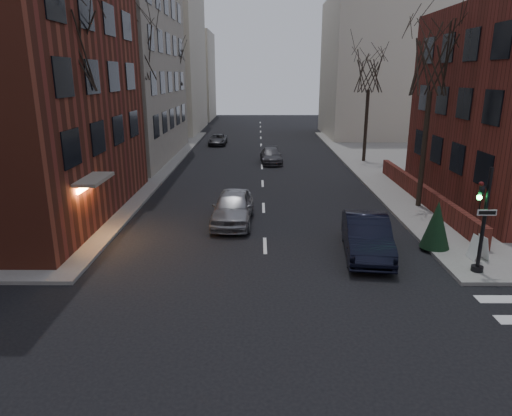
{
  "coord_description": "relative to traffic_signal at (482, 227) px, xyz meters",
  "views": [
    {
      "loc": [
        -0.31,
        -6.96,
        7.31
      ],
      "look_at": [
        -0.39,
        11.14,
        2.0
      ],
      "focal_mm": 32.0,
      "sensor_mm": 36.0,
      "label": 1
    }
  ],
  "objects": [
    {
      "name": "tree_left_c",
      "position": [
        -16.74,
        31.01,
        6.12
      ],
      "size": [
        3.96,
        3.96,
        9.72
      ],
      "color": "#2D231C",
      "rests_on": "sidewalk_far_left"
    },
    {
      "name": "sandwich_board",
      "position": [
        0.62,
        1.17,
        -1.26
      ],
      "size": [
        0.51,
        0.67,
        1.0
      ],
      "primitive_type": "cube",
      "rotation": [
        0.0,
        0.0,
        0.11
      ],
      "color": "silver",
      "rests_on": "sidewalk_far_right"
    },
    {
      "name": "streetlamp_far",
      "position": [
        -16.14,
        33.01,
        2.33
      ],
      "size": [
        0.36,
        0.36,
        6.28
      ],
      "color": "black",
      "rests_on": "sidewalk_far_left"
    },
    {
      "name": "car_lane_silver",
      "position": [
        -9.53,
        6.28,
        -1.07
      ],
      "size": [
        2.19,
        5.0,
        1.68
      ],
      "primitive_type": "imported",
      "rotation": [
        0.0,
        0.0,
        -0.04
      ],
      "color": "gray",
      "rests_on": "ground"
    },
    {
      "name": "building_distant_lb",
      "position": [
        -20.94,
        63.01,
        5.09
      ],
      "size": [
        10.0,
        12.0,
        14.0
      ],
      "primitive_type": "cube",
      "color": "beige",
      "rests_on": "ground"
    },
    {
      "name": "traffic_signal",
      "position": [
        0.0,
        0.0,
        0.0
      ],
      "size": [
        0.76,
        0.44,
        4.0
      ],
      "color": "black",
      "rests_on": "sidewalk_far_right"
    },
    {
      "name": "car_lane_far",
      "position": [
        -12.61,
        33.22,
        -1.35
      ],
      "size": [
        1.89,
        4.03,
        1.12
      ],
      "primitive_type": "imported",
      "rotation": [
        0.0,
        0.0,
        -0.01
      ],
      "color": "#38383D",
      "rests_on": "ground"
    },
    {
      "name": "low_wall_right",
      "position": [
        1.36,
        10.01,
        -1.26
      ],
      "size": [
        0.35,
        16.0,
        1.0
      ],
      "primitive_type": "cube",
      "color": "#5E211B",
      "rests_on": "sidewalk_far_right"
    },
    {
      "name": "building_distant_la",
      "position": [
        -22.94,
        46.01,
        7.09
      ],
      "size": [
        14.0,
        16.0,
        18.0
      ],
      "primitive_type": "cube",
      "color": "beige",
      "rests_on": "ground"
    },
    {
      "name": "streetlamp_near",
      "position": [
        -16.14,
        13.01,
        2.33
      ],
      "size": [
        0.36,
        0.36,
        6.28
      ],
      "color": "black",
      "rests_on": "sidewalk_far_left"
    },
    {
      "name": "tree_left_a",
      "position": [
        -16.74,
        5.01,
        6.56
      ],
      "size": [
        4.18,
        4.18,
        10.26
      ],
      "color": "#2D231C",
      "rests_on": "sidewalk_far_left"
    },
    {
      "name": "tree_left_b",
      "position": [
        -16.74,
        17.01,
        7.0
      ],
      "size": [
        4.4,
        4.4,
        10.8
      ],
      "color": "#2D231C",
      "rests_on": "sidewalk_far_left"
    },
    {
      "name": "parked_sedan",
      "position": [
        -3.7,
        2.01,
        -1.07
      ],
      "size": [
        2.3,
        5.22,
        1.67
      ],
      "primitive_type": "imported",
      "rotation": [
        0.0,
        0.0,
        -0.11
      ],
      "color": "black",
      "rests_on": "ground"
    },
    {
      "name": "tree_right_b",
      "position": [
        0.86,
        23.01,
        5.68
      ],
      "size": [
        3.74,
        3.74,
        9.18
      ],
      "color": "#2D231C",
      "rests_on": "sidewalk_far_right"
    },
    {
      "name": "building_distant_ra",
      "position": [
        7.06,
        41.01,
        6.09
      ],
      "size": [
        14.0,
        14.0,
        16.0
      ],
      "primitive_type": "cube",
      "color": "beige",
      "rests_on": "ground"
    },
    {
      "name": "tree_right_a",
      "position": [
        0.86,
        9.01,
        6.12
      ],
      "size": [
        3.96,
        3.96,
        9.72
      ],
      "color": "#2D231C",
      "rests_on": "sidewalk_far_right"
    },
    {
      "name": "evergreen_shrub",
      "position": [
        -0.64,
        2.5,
        -0.73
      ],
      "size": [
        1.41,
        1.41,
        2.06
      ],
      "primitive_type": "cone",
      "rotation": [
        0.0,
        0.0,
        0.15
      ],
      "color": "black",
      "rests_on": "sidewalk_far_right"
    },
    {
      "name": "car_lane_gray",
      "position": [
        -7.14,
        22.69,
        -1.28
      ],
      "size": [
        1.99,
        4.39,
        1.25
      ],
      "primitive_type": "imported",
      "rotation": [
        0.0,
        0.0,
        0.06
      ],
      "color": "#3D3C41",
      "rests_on": "ground"
    }
  ]
}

